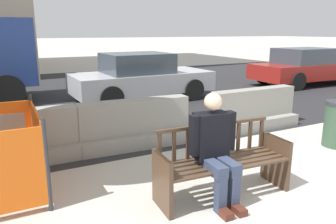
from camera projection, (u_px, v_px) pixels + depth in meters
The scene contains 9 objects.
ground_plane at pixel (329, 221), 3.56m from camera, with size 200.00×200.00×0.00m, color #B7B2A8.
street_asphalt at pixel (103, 92), 11.08m from camera, with size 120.00×12.00×0.01m, color #28282B.
street_bench at pixel (222, 165), 4.05m from camera, with size 1.72×0.62×0.88m.
seated_person at pixel (215, 146), 3.86m from camera, with size 0.59×0.74×1.31m.
jersey_barrier_centre at pixel (135, 127), 5.85m from camera, with size 2.03×0.76×0.84m.
jersey_barrier_left at pixel (11, 144), 4.99m from camera, with size 2.01×0.72×0.84m.
jersey_barrier_right at pixel (253, 112), 6.93m from camera, with size 2.01×0.70×0.84m.
car_sedan_mid at pixel (307, 67), 12.46m from camera, with size 4.46×1.97×1.39m.
car_sedan_far at pixel (141, 77), 9.70m from camera, with size 4.14×2.00×1.39m.
Camera 1 is at (-3.02, -2.02, 2.01)m, focal length 35.00 mm.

